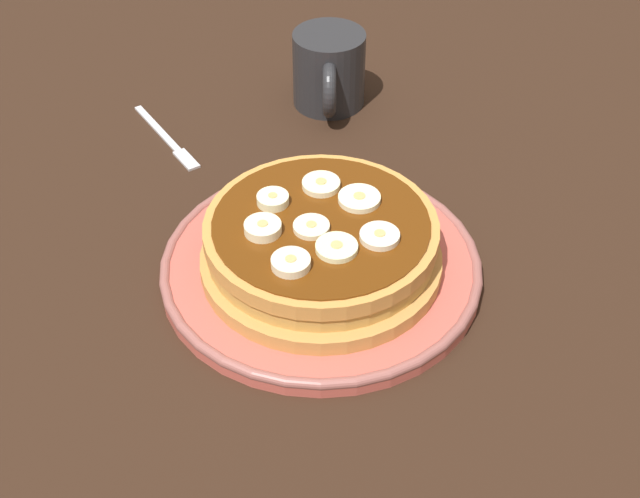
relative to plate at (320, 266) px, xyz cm
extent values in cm
cube|color=black|center=(0.00, 0.00, -2.33)|extent=(140.00, 140.00, 3.00)
cylinder|color=#CC594C|center=(0.00, 0.00, -0.19)|extent=(26.60, 26.60, 1.28)
torus|color=#965750|center=(0.00, 0.00, 0.26)|extent=(26.70, 26.70, 0.90)
cylinder|color=#C38944|center=(0.52, 0.01, 1.14)|extent=(19.75, 19.75, 1.37)
cylinder|color=gold|center=(-0.40, -0.26, 2.51)|extent=(18.65, 18.65, 1.37)
cylinder|color=#D18D41|center=(0.17, 0.04, 3.88)|extent=(18.99, 18.99, 1.37)
cylinder|color=#592B0A|center=(0.00, 0.00, 4.64)|extent=(17.53, 17.53, 0.16)
cylinder|color=beige|center=(0.83, -0.77, 4.87)|extent=(2.91, 2.91, 0.61)
cylinder|color=tan|center=(0.83, -0.77, 5.21)|extent=(0.82, 0.82, 0.08)
cylinder|color=#F5E3BB|center=(5.15, -2.27, 5.00)|extent=(3.01, 3.01, 0.87)
cylinder|color=tan|center=(5.15, -2.27, 5.48)|extent=(0.84, 0.84, 0.08)
cylinder|color=#FAEFBF|center=(-2.74, 3.13, 4.89)|extent=(3.50, 3.50, 0.65)
cylinder|color=tan|center=(-2.74, 3.13, 5.26)|extent=(0.98, 0.98, 0.08)
cylinder|color=#F4E2BF|center=(1.98, 4.56, 4.90)|extent=(3.16, 3.16, 0.67)
cylinder|color=tan|center=(1.98, 4.56, 5.28)|extent=(0.88, 0.88, 0.08)
cylinder|color=#F3F1BE|center=(-2.45, -3.94, 5.03)|extent=(2.64, 2.64, 0.92)
cylinder|color=tan|center=(-2.45, -3.94, 5.53)|extent=(0.74, 0.74, 0.08)
cylinder|color=#F7E9B8|center=(-4.64, -0.11, 4.91)|extent=(3.21, 3.21, 0.69)
cylinder|color=tan|center=(-4.64, -0.11, 5.29)|extent=(0.90, 0.90, 0.08)
cylinder|color=#F9E9BB|center=(1.18, -4.57, 5.05)|extent=(2.96, 2.96, 0.98)
cylinder|color=tan|center=(1.18, -4.57, 5.58)|extent=(0.83, 0.83, 0.08)
cylinder|color=#F6F1B5|center=(3.30, 1.20, 4.89)|extent=(3.30, 3.30, 0.64)
cylinder|color=tan|center=(3.30, 1.20, 5.25)|extent=(0.92, 0.92, 0.08)
cylinder|color=#262628|center=(-26.72, 0.80, 3.11)|extent=(7.50, 7.50, 7.88)
cylinder|color=black|center=(-26.72, 0.80, 6.26)|extent=(6.37, 6.37, 0.47)
torus|color=#262628|center=(-22.78, 0.80, 3.11)|extent=(5.76, 1.35, 5.76)
cube|color=silver|center=(-21.41, -16.72, -0.58)|extent=(8.30, 5.83, 0.50)
cube|color=silver|center=(-15.99, -13.13, -0.58)|extent=(3.61, 2.98, 0.50)
camera|label=1|loc=(53.69, 0.09, 49.58)|focal=49.34mm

